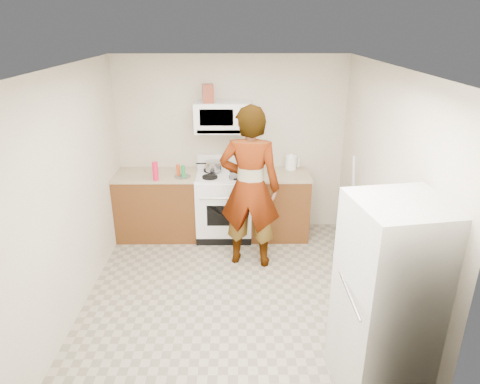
{
  "coord_description": "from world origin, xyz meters",
  "views": [
    {
      "loc": [
        0.08,
        -4.09,
        2.89
      ],
      "look_at": [
        0.12,
        0.55,
        1.04
      ],
      "focal_mm": 32.0,
      "sensor_mm": 36.0,
      "label": 1
    }
  ],
  "objects_px": {
    "kettle": "(291,163)",
    "saucepan": "(214,166)",
    "fridge": "(390,302)",
    "microwave": "(223,117)",
    "gas_range": "(224,204)",
    "person": "(250,188)"
  },
  "relations": [
    {
      "from": "kettle",
      "to": "saucepan",
      "type": "height_order",
      "value": "kettle"
    },
    {
      "from": "kettle",
      "to": "fridge",
      "type": "bearing_deg",
      "value": -102.08
    },
    {
      "from": "microwave",
      "to": "kettle",
      "type": "distance_m",
      "value": 1.17
    },
    {
      "from": "fridge",
      "to": "gas_range",
      "type": "bearing_deg",
      "value": 107.07
    },
    {
      "from": "gas_range",
      "to": "fridge",
      "type": "bearing_deg",
      "value": -63.69
    },
    {
      "from": "saucepan",
      "to": "person",
      "type": "bearing_deg",
      "value": -60.61
    },
    {
      "from": "gas_range",
      "to": "person",
      "type": "distance_m",
      "value": 0.99
    },
    {
      "from": "microwave",
      "to": "saucepan",
      "type": "height_order",
      "value": "microwave"
    },
    {
      "from": "gas_range",
      "to": "kettle",
      "type": "relative_size",
      "value": 5.89
    },
    {
      "from": "microwave",
      "to": "saucepan",
      "type": "distance_m",
      "value": 0.7
    },
    {
      "from": "microwave",
      "to": "gas_range",
      "type": "bearing_deg",
      "value": -90.0
    },
    {
      "from": "fridge",
      "to": "microwave",
      "type": "bearing_deg",
      "value": 106.06
    },
    {
      "from": "gas_range",
      "to": "microwave",
      "type": "relative_size",
      "value": 1.49
    },
    {
      "from": "fridge",
      "to": "saucepan",
      "type": "relative_size",
      "value": 7.53
    },
    {
      "from": "fridge",
      "to": "kettle",
      "type": "bearing_deg",
      "value": 88.93
    },
    {
      "from": "kettle",
      "to": "person",
      "type": "bearing_deg",
      "value": -142.85
    },
    {
      "from": "fridge",
      "to": "kettle",
      "type": "distance_m",
      "value": 3.03
    },
    {
      "from": "microwave",
      "to": "fridge",
      "type": "bearing_deg",
      "value": -64.69
    },
    {
      "from": "microwave",
      "to": "kettle",
      "type": "bearing_deg",
      "value": 4.26
    },
    {
      "from": "microwave",
      "to": "fridge",
      "type": "relative_size",
      "value": 0.45
    },
    {
      "from": "microwave",
      "to": "kettle",
      "type": "xyz_separation_m",
      "value": [
        0.95,
        0.07,
        -0.67
      ]
    },
    {
      "from": "fridge",
      "to": "saucepan",
      "type": "xyz_separation_m",
      "value": [
        -1.52,
        2.89,
        0.17
      ]
    }
  ]
}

